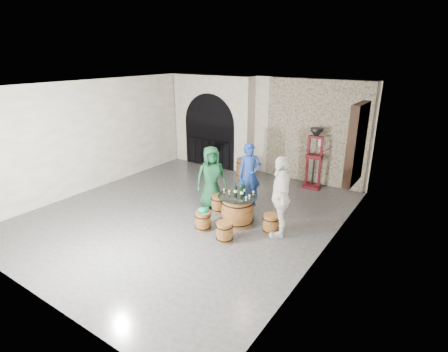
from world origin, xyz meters
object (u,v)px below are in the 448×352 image
Objects in this scene: barrel_stool_far at (246,202)px; wine_bottle_center at (242,191)px; barrel_table at (238,210)px; barrel_stool_near_right at (225,232)px; person_green at (211,177)px; person_blue at (249,175)px; barrel_stool_left at (218,203)px; corking_press at (315,154)px; wine_bottle_left at (236,190)px; wine_bottle_right at (244,189)px; person_white at (280,197)px; side_barrel at (244,168)px; barrel_stool_right at (271,224)px; barrel_stool_near_left at (203,221)px.

barrel_stool_far is 1.36× the size of wine_bottle_center.
barrel_table reaches higher than barrel_stool_near_right.
barrel_stool_near_right is 1.94m from person_green.
barrel_stool_left is at bearing -159.00° from person_blue.
person_blue is at bearing -118.88° from corking_press.
person_blue is 1.20m from wine_bottle_left.
wine_bottle_right is at bearing -64.54° from barrel_stool_far.
person_blue reaches higher than barrel_table.
corking_press is at bearing 6.04° from person_green.
wine_bottle_center is 0.18m from wine_bottle_right.
person_green is at bearing 156.16° from wine_bottle_left.
barrel_stool_far is at bearing -149.04° from person_white.
person_green is at bearing -78.85° from side_barrel.
wine_bottle_right is at bearing -108.71° from person_blue.
barrel_table is 2.15× the size of barrel_stool_right.
wine_bottle_right is at bearing 172.19° from barrel_stool_right.
wine_bottle_right reaches higher than barrel_table.
wine_bottle_right is at bearing -104.64° from corking_press.
wine_bottle_center is at bearing -103.22° from corking_press.
barrel_stool_far is at bearing -57.56° from side_barrel.
barrel_stool_left is at bearing 155.70° from wine_bottle_left.
wine_bottle_right is at bearing 73.80° from barrel_table.
wine_bottle_left and wine_bottle_right have the same top height.
barrel_stool_near_right is 1.10m from wine_bottle_left.
barrel_table reaches higher than barrel_stool_right.
barrel_stool_near_left is (-0.71, 0.16, 0.00)m from barrel_stool_near_right.
corking_press is (0.43, 4.16, 0.86)m from barrel_stool_near_right.
barrel_table is 2.93× the size of wine_bottle_center.
wine_bottle_left is at bearing -117.23° from person_blue.
barrel_stool_right is 1.36× the size of wine_bottle_center.
wine_bottle_right is (-0.05, 0.17, 0.00)m from wine_bottle_center.
person_blue is at bearing -9.65° from person_green.
wine_bottle_center is at bearing -20.02° from barrel_stool_left.
person_green is 2.19m from person_white.
wine_bottle_center is 3.36m from corking_press.
wine_bottle_right reaches higher than barrel_stool_near_right.
corking_press is (0.98, 2.15, 0.22)m from person_blue.
barrel_stool_right and barrel_stool_near_left have the same top height.
barrel_stool_near_left is 0.24× the size of person_white.
barrel_stool_far and barrel_stool_right have the same top height.
person_blue is (-0.36, 1.16, 0.49)m from barrel_table.
corking_press is (0.52, 3.31, 0.21)m from wine_bottle_center.
person_white is 5.72× the size of wine_bottle_center.
barrel_stool_left is (-0.79, 0.33, -0.15)m from barrel_table.
person_blue is (-0.55, 2.01, 0.63)m from barrel_stool_near_right.
barrel_stool_left and barrel_stool_far have the same top height.
barrel_stool_right is at bearing -114.88° from person_white.
barrel_stool_left is 0.70m from person_green.
corking_press is (0.88, 2.49, 0.86)m from barrel_stool_far.
person_blue is 5.24× the size of wine_bottle_left.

